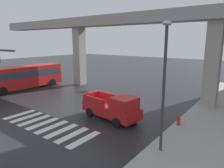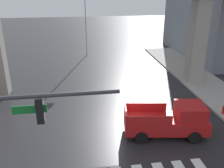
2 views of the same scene
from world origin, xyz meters
TOP-DOWN VIEW (x-y plane):
  - ground_plane at (0.00, 0.00)m, footprint 120.00×120.00m
  - crosswalk_stripes at (0.00, -5.26)m, footprint 8.25×2.80m
  - elevated_overpass at (0.00, 6.93)m, footprint 50.40×2.38m
  - sidewalk_east at (9.65, 2.00)m, footprint 4.00×36.00m
  - pickup_truck at (3.33, -1.35)m, footprint 5.32×2.63m
  - city_bus at (-12.60, 0.11)m, footprint 3.17×10.91m
  - street_lamp_near_corner at (8.45, -3.79)m, footprint 0.44×0.70m
  - fire_hydrant at (8.05, 0.37)m, footprint 0.24×0.24m
  - flagpole at (-0.67, 18.42)m, footprint 1.16×0.12m

SIDE VIEW (x-z plane):
  - ground_plane at x=0.00m, z-range 0.00..0.00m
  - crosswalk_stripes at x=0.00m, z-range 0.00..0.01m
  - sidewalk_east at x=9.65m, z-range 0.00..0.15m
  - fire_hydrant at x=8.05m, z-range 0.01..0.86m
  - pickup_truck at x=3.33m, z-range -0.05..2.03m
  - city_bus at x=-12.60m, z-range 0.23..3.22m
  - street_lamp_near_corner at x=8.45m, z-range 0.94..8.18m
  - flagpole at x=-0.67m, z-range 0.80..11.26m
  - elevated_overpass at x=0.00m, z-range 3.31..12.62m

